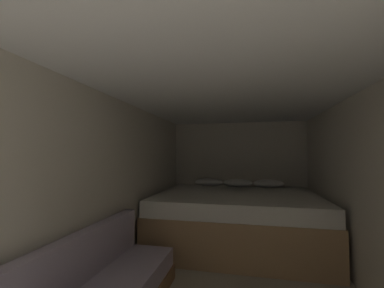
{
  "coord_description": "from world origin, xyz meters",
  "views": [
    {
      "loc": [
        0.16,
        -0.09,
        1.43
      ],
      "look_at": [
        -0.49,
        2.84,
        1.56
      ],
      "focal_mm": 22.91,
      "sensor_mm": 36.0,
      "label": 1
    }
  ],
  "objects": [
    {
      "name": "wall_back",
      "position": [
        0.0,
        4.98,
        1.04
      ],
      "size": [
        2.71,
        0.05,
        2.08
      ],
      "primitive_type": "cube",
      "color": "beige",
      "rests_on": "ground"
    },
    {
      "name": "wall_left",
      "position": [
        -1.33,
        2.28,
        1.04
      ],
      "size": [
        0.05,
        5.36,
        2.08
      ],
      "primitive_type": "cube",
      "color": "beige",
      "rests_on": "ground"
    },
    {
      "name": "ceiling_slab",
      "position": [
        0.0,
        2.28,
        2.11
      ],
      "size": [
        2.71,
        5.36,
        0.05
      ],
      "primitive_type": "cube",
      "color": "white",
      "rests_on": "wall_left"
    },
    {
      "name": "bed",
      "position": [
        0.0,
        3.93,
        0.41
      ],
      "size": [
        2.49,
        1.98,
        0.97
      ],
      "color": "tan",
      "rests_on": "ground"
    }
  ]
}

